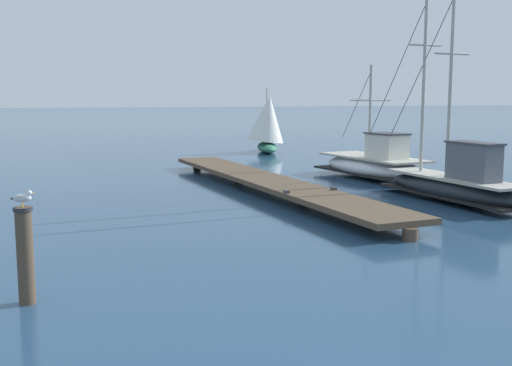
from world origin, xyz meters
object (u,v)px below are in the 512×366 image
fishing_boat_1 (455,183)px  distant_sailboat (267,124)px  perched_seagull (22,198)px  fishing_boat_0 (374,164)px  mooring_piling (25,254)px

fishing_boat_1 → distant_sailboat: (1.04, 18.40, 1.12)m
perched_seagull → fishing_boat_0: bearing=40.4°
perched_seagull → distant_sailboat: 27.47m
fishing_boat_0 → distant_sailboat: size_ratio=1.30×
mooring_piling → distant_sailboat: size_ratio=0.35×
fishing_boat_1 → perched_seagull: bearing=-156.7°
mooring_piling → distant_sailboat: bearing=60.2°
fishing_boat_1 → distant_sailboat: size_ratio=1.70×
distant_sailboat → mooring_piling: bearing=-119.8°
perched_seagull → distant_sailboat: size_ratio=0.08×
mooring_piling → perched_seagull: perched_seagull is taller
fishing_boat_0 → fishing_boat_1: bearing=-97.1°
fishing_boat_1 → mooring_piling: size_ratio=4.91×
fishing_boat_0 → mooring_piling: 17.52m
mooring_piling → distant_sailboat: (13.65, 23.84, 0.90)m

